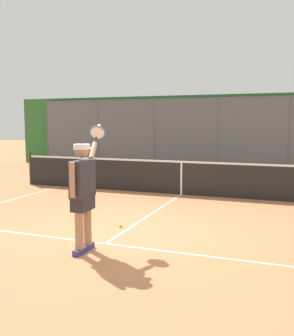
{
  "coord_description": "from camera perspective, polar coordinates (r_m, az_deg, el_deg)",
  "views": [
    {
      "loc": [
        -2.87,
        6.23,
        2.04
      ],
      "look_at": [
        0.06,
        -1.55,
        1.05
      ],
      "focal_mm": 41.02,
      "sensor_mm": 36.0,
      "label": 1
    }
  ],
  "objects": [
    {
      "name": "ground_plane",
      "position": [
        7.16,
        -4.01,
        -9.78
      ],
      "size": [
        60.0,
        60.0,
        0.0
      ],
      "primitive_type": "plane",
      "color": "#C67A4C"
    },
    {
      "name": "court_line_markings",
      "position": [
        6.35,
        -7.64,
        -11.97
      ],
      "size": [
        8.09,
        8.72,
        0.01
      ],
      "color": "white",
      "rests_on": "ground"
    },
    {
      "name": "fence_backdrop",
      "position": [
        16.84,
        10.83,
        5.13
      ],
      "size": [
        19.71,
        1.37,
        3.2
      ],
      "color": "#565B60",
      "rests_on": "ground"
    },
    {
      "name": "tennis_net",
      "position": [
        10.91,
        5.14,
        -1.39
      ],
      "size": [
        10.4,
        0.09,
        1.07
      ],
      "color": "#2D2D2D",
      "rests_on": "ground"
    },
    {
      "name": "tennis_player",
      "position": [
        6.07,
        -9.5,
        -3.03
      ],
      "size": [
        0.48,
        1.42,
        2.01
      ],
      "rotation": [
        0.0,
        0.0,
        -1.56
      ],
      "color": "navy",
      "rests_on": "ground"
    },
    {
      "name": "tennis_ball_mid_court",
      "position": [
        7.61,
        -3.97,
        -8.52
      ],
      "size": [
        0.07,
        0.07,
        0.07
      ],
      "primitive_type": "sphere",
      "color": "#CCDB33",
      "rests_on": "ground"
    }
  ]
}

